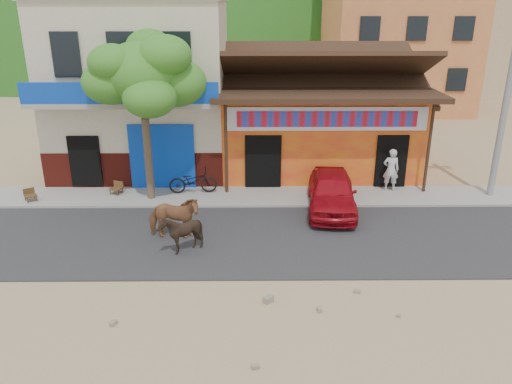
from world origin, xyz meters
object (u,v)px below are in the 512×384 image
red_car (332,191)px  pedestrian (391,170)px  cafe_chair_left (116,183)px  utility_pole (509,89)px  scooter (193,181)px  cow_dark (181,233)px  cow_tan (174,218)px  tree (145,119)px  cafe_chair_right (30,190)px

red_car → pedestrian: size_ratio=2.44×
red_car → cafe_chair_left: (-7.97, 1.40, -0.18)m
utility_pole → scooter: (-11.28, 0.31, -3.52)m
cow_dark → scooter: 4.70m
cow_tan → red_car: bearing=-63.0°
cafe_chair_left → tree: bearing=5.0°
red_car → cafe_chair_right: (-10.94, 0.72, -0.19)m
pedestrian → cafe_chair_right: size_ratio=1.96×
cow_tan → scooter: 3.78m
utility_pole → scooter: utility_pole is taller
utility_pole → red_car: size_ratio=1.98×
cow_dark → cafe_chair_left: cow_dark is taller
pedestrian → cafe_chair_left: 10.51m
tree → pedestrian: (9.10, 0.74, -2.17)m
tree → red_car: bearing=-8.7°
cafe_chair_right → tree: bearing=-32.7°
cow_dark → cafe_chair_right: cow_dark is taller
cow_dark → cafe_chair_right: (-6.04, 3.90, -0.11)m
cafe_chair_left → scooter: bearing=23.1°
utility_pole → pedestrian: utility_pole is taller
scooter → pedestrian: 7.59m
tree → utility_pole: (12.80, 0.20, 1.00)m
cafe_chair_left → cafe_chair_right: 3.04m
red_car → pedestrian: (2.53, 1.74, 0.22)m
cow_dark → tree: bearing=-149.1°
tree → red_car: 7.07m
tree → red_car: tree is taller
cow_tan → cow_dark: cow_tan is taller
tree → cow_dark: bearing=-68.1°
tree → scooter: tree is taller
red_car → pedestrian: bearing=40.3°
tree → cafe_chair_left: (-1.40, 0.40, -2.57)m
tree → pedestrian: bearing=4.6°
cow_tan → cafe_chair_right: 6.44m
red_car → pedestrian: pedestrian is taller
cow_tan → cafe_chair_left: size_ratio=1.91×
cow_dark → cafe_chair_left: 5.52m
utility_pole → cafe_chair_right: bearing=-178.4°
utility_pole → scooter: size_ratio=4.41×
utility_pole → pedestrian: size_ratio=4.83×
red_car → scooter: 5.28m
cow_dark → scooter: cow_dark is taller
scooter → utility_pole: bearing=-96.8°
cafe_chair_left → cow_dark: bearing=-35.2°
red_car → utility_pole: bearing=16.7°
scooter → cafe_chair_left: 2.92m
tree → scooter: size_ratio=3.31×
scooter → cafe_chair_left: (-2.92, -0.11, -0.04)m
utility_pole → pedestrian: bearing=171.7°
cafe_chair_right → pedestrian: bearing=-32.1°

